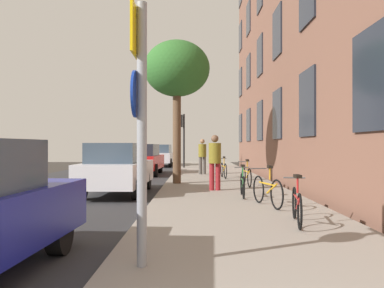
# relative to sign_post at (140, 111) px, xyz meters

# --- Properties ---
(ground_plane) EXTENTS (41.80, 41.80, 0.00)m
(ground_plane) POSITION_rel_sign_post_xyz_m (-1.87, 11.52, -1.96)
(ground_plane) COLOR #332D28
(road_asphalt) EXTENTS (7.00, 38.00, 0.01)m
(road_asphalt) POSITION_rel_sign_post_xyz_m (-3.97, 11.52, -1.96)
(road_asphalt) COLOR #2D2D30
(road_asphalt) RESTS_ON ground
(sidewalk) EXTENTS (4.20, 38.00, 0.12)m
(sidewalk) POSITION_rel_sign_post_xyz_m (1.63, 11.52, -1.90)
(sidewalk) COLOR gray
(sidewalk) RESTS_ON ground
(building_facade) EXTENTS (0.56, 27.00, 14.08)m
(building_facade) POSITION_rel_sign_post_xyz_m (4.22, 11.02, 5.10)
(building_facade) COLOR brown
(building_facade) RESTS_ON ground
(sign_post) EXTENTS (0.16, 0.60, 3.14)m
(sign_post) POSITION_rel_sign_post_xyz_m (0.00, 0.00, 0.00)
(sign_post) COLOR gray
(sign_post) RESTS_ON sidewalk
(traffic_light) EXTENTS (0.43, 0.24, 3.50)m
(traffic_light) POSITION_rel_sign_post_xyz_m (-0.14, 21.12, 0.56)
(traffic_light) COLOR black
(traffic_light) RESTS_ON sidewalk
(tree_near) EXTENTS (2.51, 2.51, 5.43)m
(tree_near) POSITION_rel_sign_post_xyz_m (-0.02, 10.31, 2.46)
(tree_near) COLOR brown
(tree_near) RESTS_ON sidewalk
(bicycle_0) EXTENTS (0.45, 1.65, 0.91)m
(bicycle_0) POSITION_rel_sign_post_xyz_m (2.53, 2.54, -1.49)
(bicycle_0) COLOR black
(bicycle_0) RESTS_ON sidewalk
(bicycle_1) EXTENTS (0.54, 1.75, 0.97)m
(bicycle_1) POSITION_rel_sign_post_xyz_m (2.38, 4.65, -1.46)
(bicycle_1) COLOR black
(bicycle_1) RESTS_ON sidewalk
(bicycle_2) EXTENTS (0.42, 1.61, 0.91)m
(bicycle_2) POSITION_rel_sign_post_xyz_m (2.00, 6.36, -1.49)
(bicycle_2) COLOR black
(bicycle_2) RESTS_ON sidewalk
(bicycle_3) EXTENTS (0.42, 1.74, 0.95)m
(bicycle_3) POSITION_rel_sign_post_xyz_m (2.50, 9.33, -1.47)
(bicycle_3) COLOR black
(bicycle_3) RESTS_ON sidewalk
(bicycle_4) EXTENTS (0.42, 1.64, 0.96)m
(bicycle_4) POSITION_rel_sign_post_xyz_m (1.95, 12.81, -1.47)
(bicycle_4) COLOR black
(bicycle_4) RESTS_ON sidewalk
(pedestrian_0) EXTENTS (0.54, 0.54, 1.78)m
(pedestrian_0) POSITION_rel_sign_post_xyz_m (1.31, 7.97, -0.83)
(pedestrian_0) COLOR maroon
(pedestrian_0) RESTS_ON sidewalk
(pedestrian_1) EXTENTS (0.50, 0.50, 1.77)m
(pedestrian_1) POSITION_rel_sign_post_xyz_m (1.05, 15.11, -0.83)
(pedestrian_1) COLOR #4C4742
(pedestrian_1) RESTS_ON sidewalk
(car_1) EXTENTS (1.82, 4.24, 1.62)m
(car_1) POSITION_rel_sign_post_xyz_m (-1.79, 7.80, -1.12)
(car_1) COLOR silver
(car_1) RESTS_ON road_asphalt
(car_2) EXTENTS (1.91, 4.49, 1.62)m
(car_2) POSITION_rel_sign_post_xyz_m (-2.07, 16.13, -1.12)
(car_2) COLOR red
(car_2) RESTS_ON road_asphalt
(car_3) EXTENTS (1.87, 4.43, 1.62)m
(car_3) POSITION_rel_sign_post_xyz_m (-1.87, 24.46, -1.12)
(car_3) COLOR silver
(car_3) RESTS_ON road_asphalt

